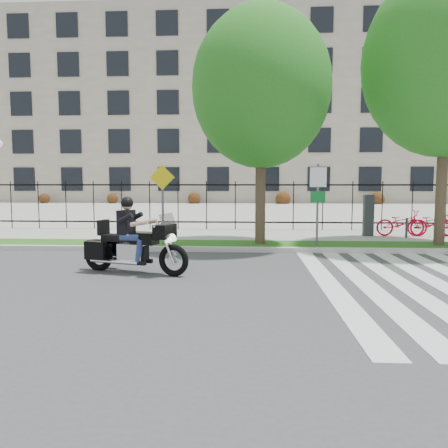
{
  "coord_description": "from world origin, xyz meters",
  "views": [
    {
      "loc": [
        0.54,
        -8.92,
        2.06
      ],
      "look_at": [
        -0.12,
        3.0,
        0.95
      ],
      "focal_mm": 35.0,
      "sensor_mm": 36.0,
      "label": 1
    }
  ],
  "objects": [
    {
      "name": "ground",
      "position": [
        0.0,
        0.0,
        0.0
      ],
      "size": [
        120.0,
        120.0,
        0.0
      ],
      "primitive_type": "plane",
      "color": "#3C3C3F",
      "rests_on": "ground"
    },
    {
      "name": "curb",
      "position": [
        0.0,
        4.1,
        0.07
      ],
      "size": [
        60.0,
        0.2,
        0.15
      ],
      "primitive_type": "cube",
      "color": "beige",
      "rests_on": "ground"
    },
    {
      "name": "grass_verge",
      "position": [
        0.0,
        4.95,
        0.07
      ],
      "size": [
        60.0,
        1.5,
        0.15
      ],
      "primitive_type": "cube",
      "color": "#205314",
      "rests_on": "ground"
    },
    {
      "name": "sidewalk",
      "position": [
        0.0,
        7.45,
        0.07
      ],
      "size": [
        60.0,
        3.5,
        0.15
      ],
      "primitive_type": "cube",
      "color": "#A5A29A",
      "rests_on": "ground"
    },
    {
      "name": "plaza",
      "position": [
        0.0,
        25.0,
        0.05
      ],
      "size": [
        80.0,
        34.0,
        0.1
      ],
      "primitive_type": "cube",
      "color": "#A5A29A",
      "rests_on": "ground"
    },
    {
      "name": "iron_fence",
      "position": [
        0.0,
        9.2,
        1.15
      ],
      "size": [
        30.0,
        0.06,
        2.0
      ],
      "primitive_type": null,
      "color": "black",
      "rests_on": "sidewalk"
    },
    {
      "name": "office_building",
      "position": [
        0.0,
        44.92,
        9.97
      ],
      "size": [
        60.0,
        21.9,
        20.15
      ],
      "color": "gray",
      "rests_on": "ground"
    },
    {
      "name": "street_tree_1",
      "position": [
        0.92,
        4.95,
        5.0
      ],
      "size": [
        4.31,
        4.31,
        7.34
      ],
      "color": "#3C2A21",
      "rests_on": "grass_verge"
    },
    {
      "name": "street_tree_2",
      "position": [
        6.5,
        4.95,
        5.71
      ],
      "size": [
        5.0,
        5.0,
        8.45
      ],
      "color": "#3C2A21",
      "rests_on": "grass_verge"
    },
    {
      "name": "sign_pole_regulatory",
      "position": [
        2.66,
        4.58,
        1.74
      ],
      "size": [
        0.5,
        0.09,
        2.5
      ],
      "color": "#59595B",
      "rests_on": "grass_verge"
    },
    {
      "name": "sign_pole_warning",
      "position": [
        -2.14,
        4.58,
        1.74
      ],
      "size": [
        0.78,
        0.09,
        2.49
      ],
      "color": "#59595B",
      "rests_on": "grass_verge"
    },
    {
      "name": "motorcycle_rider",
      "position": [
        -2.09,
        0.87,
        0.7
      ],
      "size": [
        2.66,
        1.27,
        2.11
      ],
      "color": "black",
      "rests_on": "ground"
    }
  ]
}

